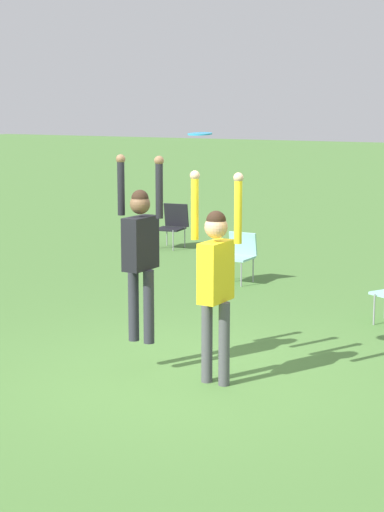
# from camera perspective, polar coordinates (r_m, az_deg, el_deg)

# --- Properties ---
(ground_plane) EXTENTS (120.00, 120.00, 0.00)m
(ground_plane) POSITION_cam_1_polar(r_m,az_deg,el_deg) (9.50, -0.66, -7.98)
(ground_plane) COLOR #4C7A38
(person_jumping) EXTENTS (0.61, 0.46, 2.08)m
(person_jumping) POSITION_cam_1_polar(r_m,az_deg,el_deg) (9.39, -3.46, 0.76)
(person_jumping) COLOR #2D2D38
(person_jumping) RESTS_ON ground_plane
(person_defending) EXTENTS (0.62, 0.48, 2.27)m
(person_defending) POSITION_cam_1_polar(r_m,az_deg,el_deg) (8.94, 1.60, -1.07)
(person_defending) COLOR #4C4C51
(person_defending) RESTS_ON ground_plane
(frisbee) EXTENTS (0.26, 0.26, 0.03)m
(frisbee) POSITION_cam_1_polar(r_m,az_deg,el_deg) (8.96, 0.53, 8.14)
(frisbee) COLOR #2D9EDB
(camping_chair_0) EXTENTS (0.61, 0.66, 0.91)m
(camping_chair_0) POSITION_cam_1_polar(r_m,az_deg,el_deg) (17.88, -1.29, 2.22)
(camping_chair_0) COLOR gray
(camping_chair_0) RESTS_ON ground_plane
(camping_chair_1) EXTENTS (0.51, 0.54, 0.84)m
(camping_chair_1) POSITION_cam_1_polar(r_m,az_deg,el_deg) (14.35, 3.16, 0.22)
(camping_chair_1) COLOR gray
(camping_chair_1) RESTS_ON ground_plane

